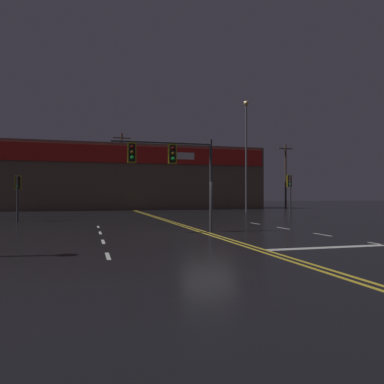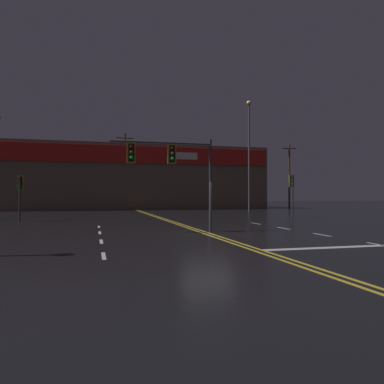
% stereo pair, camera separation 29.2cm
% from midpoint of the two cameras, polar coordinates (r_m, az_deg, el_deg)
% --- Properties ---
extents(ground_plane, '(200.00, 200.00, 0.00)m').
position_cam_midpoint_polar(ground_plane, '(17.72, 2.10, -6.38)').
color(ground_plane, black).
extents(road_markings, '(14.62, 60.00, 0.01)m').
position_cam_midpoint_polar(road_markings, '(17.03, 6.29, -6.60)').
color(road_markings, gold).
rests_on(road_markings, ground).
extents(traffic_signal_median, '(5.03, 0.36, 4.64)m').
position_cam_midpoint_polar(traffic_signal_median, '(18.42, -3.91, 4.85)').
color(traffic_signal_median, '#38383D').
rests_on(traffic_signal_median, ground).
extents(traffic_signal_corner_northeast, '(0.42, 0.36, 3.51)m').
position_cam_midpoint_polar(traffic_signal_corner_northeast, '(31.70, 14.42, 0.86)').
color(traffic_signal_corner_northeast, '#38383D').
rests_on(traffic_signal_corner_northeast, ground).
extents(traffic_signal_corner_northwest, '(0.42, 0.36, 3.19)m').
position_cam_midpoint_polar(traffic_signal_corner_northwest, '(28.11, -25.28, 0.59)').
color(traffic_signal_corner_northwest, '#38383D').
rests_on(traffic_signal_corner_northwest, ground).
extents(streetlight_far_right, '(0.56, 0.56, 12.41)m').
position_cam_midpoint_polar(streetlight_far_right, '(42.42, 8.07, 7.33)').
color(streetlight_far_right, '#59595E').
rests_on(streetlight_far_right, ground).
extents(building_backdrop, '(35.89, 10.23, 8.44)m').
position_cam_midpoint_polar(building_backdrop, '(52.45, -9.71, 2.09)').
color(building_backdrop, brown).
rests_on(building_backdrop, ground).
extents(utility_pole_row, '(45.10, 0.26, 9.91)m').
position_cam_midpoint_polar(utility_pole_row, '(48.40, -10.06, 3.23)').
color(utility_pole_row, '#4C3828').
rests_on(utility_pole_row, ground).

